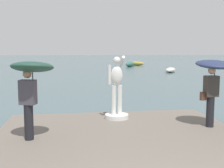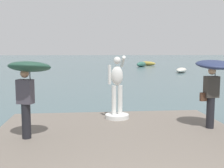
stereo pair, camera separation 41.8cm
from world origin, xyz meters
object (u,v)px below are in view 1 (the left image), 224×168
(onlooker_left, at_px, (31,77))
(boat_near, at_px, (136,63))
(statue_white_figure, at_px, (117,94))
(boat_far, at_px, (171,70))
(onlooker_right, at_px, (214,74))
(boat_mid, at_px, (130,64))

(onlooker_left, relative_size, boat_near, 0.46)
(statue_white_figure, height_order, onlooker_left, statue_white_figure)
(onlooker_left, distance_m, boat_near, 47.56)
(boat_near, height_order, boat_far, boat_near)
(boat_near, xyz_separation_m, boat_far, (-0.06, -18.95, -0.08))
(boat_far, bearing_deg, onlooker_right, -108.06)
(boat_near, bearing_deg, boat_mid, -115.10)
(statue_white_figure, relative_size, boat_far, 0.58)
(boat_mid, bearing_deg, boat_near, 64.90)
(boat_near, distance_m, boat_mid, 5.09)
(onlooker_left, xyz_separation_m, boat_far, (13.49, 26.60, -1.63))
(onlooker_right, relative_size, boat_far, 0.56)
(boat_far, bearing_deg, statue_white_figure, -114.14)
(statue_white_figure, bearing_deg, boat_mid, 77.05)
(statue_white_figure, distance_m, onlooker_left, 3.14)
(onlooker_right, bearing_deg, statue_white_figure, 151.56)
(statue_white_figure, xyz_separation_m, onlooker_right, (2.57, -1.39, 0.75))
(statue_white_figure, bearing_deg, boat_far, 65.86)
(boat_mid, bearing_deg, statue_white_figure, -102.95)
(onlooker_right, xyz_separation_m, boat_mid, (6.42, 40.47, -1.49))
(statue_white_figure, bearing_deg, boat_near, 75.69)
(boat_far, bearing_deg, boat_mid, 98.32)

